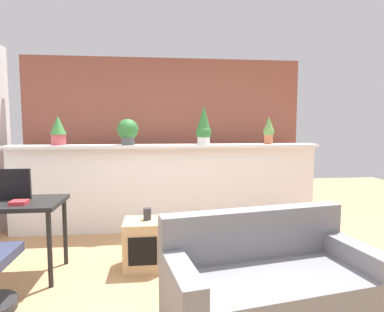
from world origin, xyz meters
The scene contains 14 objects.
ground_plane centered at (0.00, 0.00, 0.00)m, with size 12.00×12.00×0.00m, color tan.
divider_wall centered at (0.00, 2.00, 0.59)m, with size 4.22×0.16×1.17m, color silver.
plant_shelf centered at (0.00, 1.96, 1.19)m, with size 4.22×0.33×0.04m, color silver.
brick_wall_behind centered at (0.00, 2.60, 1.25)m, with size 4.22×0.10×2.50m, color brown.
potted_plant_0 centered at (-1.44, 1.99, 1.42)m, with size 0.21×0.21×0.39m.
potted_plant_1 centered at (-0.53, 1.96, 1.40)m, with size 0.28×0.28×0.35m.
potted_plant_2 centered at (0.51, 1.96, 1.46)m, with size 0.21×0.21×0.54m.
potted_plant_3 centered at (1.45, 1.99, 1.41)m, with size 0.15×0.15×0.39m.
desk centered at (-1.62, 0.74, 0.67)m, with size 1.10×0.60×0.75m.
tv_monitor centered at (-1.59, 0.82, 0.90)m, with size 0.41×0.04×0.30m, color black.
side_cube_shelf centered at (-0.29, 0.80, 0.25)m, with size 0.40×0.41×0.50m.
vase_on_shelf centered at (-0.25, 0.83, 0.56)m, with size 0.08×0.08×0.12m, color #2D2D33.
book_on_desk centered at (-1.41, 0.61, 0.77)m, with size 0.14×0.13×0.04m, color #B22D33.
couch centered at (0.68, -0.23, 0.28)m, with size 1.67×1.02×0.80m.
Camera 1 is at (-0.15, -2.47, 1.48)m, focal length 30.18 mm.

